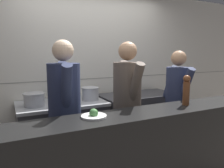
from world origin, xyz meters
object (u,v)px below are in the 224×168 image
(pepper_mill, at_px, (186,89))
(chef_head_cook, at_px, (65,110))
(chef_line, at_px, (177,100))
(sauce_pot, at_px, (62,95))
(chef_sous, at_px, (127,103))
(oven_range, at_px, (63,133))
(braising_pot, at_px, (90,93))
(plated_dish_main, at_px, (94,115))
(stock_pot, at_px, (34,99))
(mixing_bowl_steel, at_px, (131,92))

(pepper_mill, distance_m, chef_head_cook, 1.38)
(chef_head_cook, bearing_deg, chef_line, 8.51)
(sauce_pot, bearing_deg, chef_sous, -48.64)
(oven_range, bearing_deg, braising_pot, -2.93)
(chef_sous, bearing_deg, sauce_pot, 135.69)
(plated_dish_main, bearing_deg, chef_head_cook, 107.87)
(sauce_pot, relative_size, plated_dish_main, 1.30)
(stock_pot, relative_size, sauce_pot, 0.88)
(sauce_pot, distance_m, plated_dish_main, 1.18)
(oven_range, xyz_separation_m, chef_head_cook, (-0.11, -0.65, 0.51))
(stock_pot, bearing_deg, plated_dish_main, -69.41)
(oven_range, distance_m, braising_pot, 0.68)
(stock_pot, height_order, pepper_mill, pepper_mill)
(stock_pot, relative_size, plated_dish_main, 1.14)
(plated_dish_main, relative_size, pepper_mill, 0.69)
(stock_pot, bearing_deg, braising_pot, 2.64)
(chef_line, bearing_deg, plated_dish_main, -151.52)
(stock_pot, xyz_separation_m, braising_pot, (0.78, 0.04, 0.01))
(chef_head_cook, bearing_deg, sauce_pot, 85.88)
(braising_pot, relative_size, pepper_mill, 0.74)
(pepper_mill, bearing_deg, plated_dish_main, 179.11)
(braising_pot, bearing_deg, oven_range, 177.07)
(pepper_mill, bearing_deg, sauce_pot, 133.45)
(pepper_mill, height_order, chef_head_cook, chef_head_cook)
(stock_pot, distance_m, plated_dish_main, 1.14)
(sauce_pot, xyz_separation_m, mixing_bowl_steel, (1.13, 0.01, -0.04))
(chef_head_cook, bearing_deg, braising_pot, 57.11)
(sauce_pot, bearing_deg, plated_dish_main, -89.43)
(plated_dish_main, height_order, pepper_mill, pepper_mill)
(plated_dish_main, height_order, chef_head_cook, chef_head_cook)
(sauce_pot, bearing_deg, pepper_mill, -46.55)
(plated_dish_main, distance_m, chef_sous, 0.77)
(braising_pot, relative_size, chef_line, 0.16)
(mixing_bowl_steel, relative_size, chef_line, 0.15)
(stock_pot, xyz_separation_m, sauce_pot, (0.39, 0.11, -0.00))
(plated_dish_main, distance_m, chef_head_cook, 0.50)
(pepper_mill, height_order, chef_sous, chef_sous)
(stock_pot, bearing_deg, oven_range, 8.98)
(plated_dish_main, xyz_separation_m, chef_head_cook, (-0.15, 0.48, -0.05))
(oven_range, bearing_deg, sauce_pot, 62.15)
(sauce_pot, height_order, mixing_bowl_steel, sauce_pot)
(sauce_pot, distance_m, pepper_mill, 1.66)
(stock_pot, distance_m, chef_head_cook, 0.64)
(oven_range, bearing_deg, chef_sous, -45.30)
(braising_pot, xyz_separation_m, chef_line, (1.10, -0.59, -0.10))
(stock_pot, distance_m, chef_sous, 1.19)
(braising_pot, xyz_separation_m, mixing_bowl_steel, (0.74, 0.08, -0.05))
(mixing_bowl_steel, xyz_separation_m, chef_line, (0.36, -0.67, -0.05))
(chef_head_cook, xyz_separation_m, chef_sous, (0.78, -0.02, -0.00))
(oven_range, xyz_separation_m, mixing_bowl_steel, (1.16, 0.06, 0.49))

